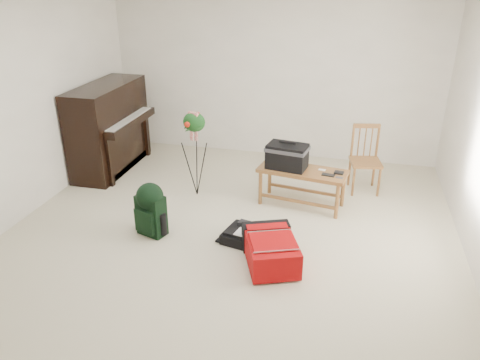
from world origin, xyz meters
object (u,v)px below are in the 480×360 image
(piano, at_px, (110,129))
(black_duffel, at_px, (247,236))
(flower_stand, at_px, (195,155))
(green_backpack, at_px, (150,207))
(dining_chair, at_px, (366,160))
(bench, at_px, (292,161))
(red_suitcase, at_px, (272,247))

(piano, height_order, black_duffel, piano)
(black_duffel, relative_size, flower_stand, 0.48)
(green_backpack, bearing_deg, flower_stand, 99.36)
(dining_chair, bearing_deg, green_backpack, -153.48)
(bench, distance_m, dining_chair, 1.12)
(bench, bearing_deg, red_suitcase, -80.78)
(bench, height_order, dining_chair, dining_chair)
(flower_stand, bearing_deg, dining_chair, 35.06)
(piano, xyz_separation_m, dining_chair, (3.63, 0.09, -0.17))
(bench, relative_size, red_suitcase, 1.33)
(black_duffel, bearing_deg, bench, 84.99)
(bench, xyz_separation_m, dining_chair, (0.89, 0.66, -0.15))
(dining_chair, distance_m, red_suitcase, 2.17)
(bench, relative_size, flower_stand, 0.98)
(piano, xyz_separation_m, green_backpack, (1.33, -1.66, -0.26))
(black_duffel, distance_m, green_backpack, 1.11)
(piano, height_order, red_suitcase, piano)
(piano, bearing_deg, bench, -11.74)
(red_suitcase, height_order, black_duffel, red_suitcase)
(red_suitcase, distance_m, flower_stand, 1.83)
(piano, distance_m, black_duffel, 2.92)
(dining_chair, relative_size, red_suitcase, 1.04)
(dining_chair, relative_size, flower_stand, 0.77)
(piano, height_order, dining_chair, piano)
(bench, distance_m, green_backpack, 1.79)
(black_duffel, bearing_deg, red_suitcase, -29.40)
(green_backpack, bearing_deg, dining_chair, 55.41)
(piano, xyz_separation_m, black_duffel, (2.41, -1.57, -0.53))
(red_suitcase, xyz_separation_m, green_backpack, (-1.40, 0.21, 0.18))
(red_suitcase, height_order, flower_stand, flower_stand)
(green_backpack, bearing_deg, red_suitcase, 9.59)
(black_duffel, height_order, flower_stand, flower_stand)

